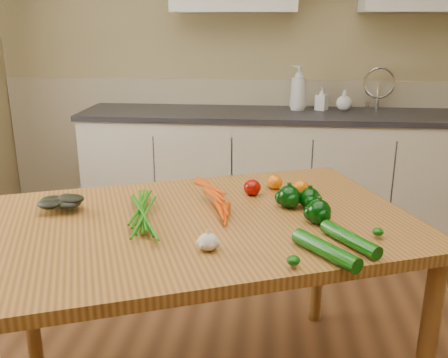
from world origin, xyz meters
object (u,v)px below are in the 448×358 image
at_px(carrot_bunch, 194,203).
at_px(pepper_c, 319,212).
at_px(table, 205,241).
at_px(soap_bottle_b, 322,98).
at_px(tomato_a, 252,187).
at_px(soap_bottle_c, 344,100).
at_px(pepper_b, 310,198).
at_px(zucchini_b, 326,250).
at_px(pepper_a, 289,197).
at_px(garlic_bulb, 208,242).
at_px(soap_bottle_a, 299,88).
at_px(leafy_greens, 69,194).
at_px(tomato_c, 301,187).
at_px(zucchini_a, 350,239).
at_px(tomato_b, 275,182).

xyz_separation_m(carrot_bunch, pepper_c, (0.47, -0.07, 0.01)).
bearing_deg(table, soap_bottle_b, 52.06).
bearing_deg(tomato_a, soap_bottle_c, 71.18).
bearing_deg(table, pepper_b, -0.48).
bearing_deg(zucchini_b, pepper_a, 103.47).
bearing_deg(pepper_a, carrot_bunch, -166.34).
relative_size(garlic_bulb, pepper_b, 0.81).
relative_size(soap_bottle_a, soap_bottle_b, 1.90).
bearing_deg(soap_bottle_c, garlic_bulb, 60.43).
xyz_separation_m(soap_bottle_a, pepper_c, (-0.01, -2.06, -0.19)).
bearing_deg(leafy_greens, tomato_c, 15.44).
xyz_separation_m(carrot_bunch, zucchini_a, (0.56, -0.25, -0.01)).
distance_m(leafy_greens, tomato_c, 0.96).
xyz_separation_m(soap_bottle_c, pepper_b, (-0.38, -1.92, -0.10)).
height_order(soap_bottle_b, leafy_greens, soap_bottle_b).
distance_m(table, garlic_bulb, 0.29).
xyz_separation_m(leafy_greens, zucchini_b, (0.97, -0.35, -0.03)).
relative_size(pepper_a, pepper_b, 1.09).
bearing_deg(garlic_bulb, tomato_a, 77.73).
xyz_separation_m(garlic_bulb, pepper_a, (0.27, 0.41, 0.02)).
height_order(garlic_bulb, pepper_a, pepper_a).
bearing_deg(tomato_a, soap_bottle_a, 81.47).
bearing_deg(soap_bottle_b, soap_bottle_a, -148.84).
bearing_deg(tomato_a, tomato_c, 11.72).
height_order(pepper_a, zucchini_b, pepper_a).
bearing_deg(soap_bottle_b, zucchini_b, -66.03).
relative_size(carrot_bunch, leafy_greens, 1.30).
distance_m(pepper_b, zucchini_b, 0.43).
distance_m(soap_bottle_c, zucchini_a, 2.28).
relative_size(soap_bottle_a, pepper_b, 4.01).
bearing_deg(tomato_b, pepper_b, -58.28).
bearing_deg(tomato_a, soap_bottle_b, 76.03).
distance_m(table, tomato_c, 0.51).
xyz_separation_m(pepper_b, zucchini_b, (0.02, -0.43, -0.02)).
bearing_deg(pepper_c, tomato_b, 112.89).
bearing_deg(soap_bottle_a, pepper_c, 19.54).
relative_size(tomato_a, tomato_b, 1.08).
bearing_deg(soap_bottle_c, tomato_c, 64.79).
xyz_separation_m(carrot_bunch, pepper_b, (0.45, 0.09, 0.00)).
relative_size(tomato_b, zucchini_a, 0.28).
bearing_deg(tomato_c, zucchini_a, -75.34).
bearing_deg(tomato_b, pepper_c, -67.11).
bearing_deg(pepper_c, zucchini_a, -64.21).
distance_m(pepper_a, tomato_a, 0.20).
xyz_separation_m(tomato_c, zucchini_a, (0.13, -0.51, -0.00)).
distance_m(soap_bottle_a, tomato_b, 1.70).
height_order(garlic_bulb, tomato_a, tomato_a).
xyz_separation_m(table, pepper_b, (0.40, 0.15, 0.13)).
height_order(pepper_a, zucchini_a, pepper_a).
xyz_separation_m(pepper_c, tomato_a, (-0.26, 0.29, -0.01)).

